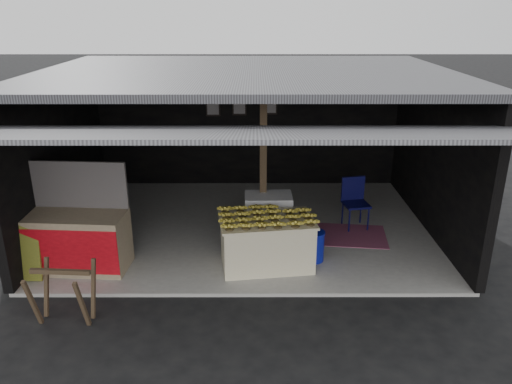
{
  "coord_description": "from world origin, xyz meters",
  "views": [
    {
      "loc": [
        0.16,
        -6.4,
        4.06
      ],
      "look_at": [
        0.17,
        1.53,
        1.1
      ],
      "focal_mm": 35.0,
      "sensor_mm": 36.0,
      "label": 1
    }
  ],
  "objects_px": {
    "banana_table": "(267,242)",
    "neighbor_stall": "(75,239)",
    "sawhorse": "(63,289)",
    "water_barrel": "(314,247)",
    "plastic_chair": "(354,198)",
    "white_crate": "(268,219)"
  },
  "relations": [
    {
      "from": "neighbor_stall",
      "to": "plastic_chair",
      "type": "bearing_deg",
      "value": 22.92
    },
    {
      "from": "banana_table",
      "to": "plastic_chair",
      "type": "relative_size",
      "value": 1.67
    },
    {
      "from": "water_barrel",
      "to": "plastic_chair",
      "type": "xyz_separation_m",
      "value": [
        0.92,
        1.42,
        0.32
      ]
    },
    {
      "from": "banana_table",
      "to": "water_barrel",
      "type": "xyz_separation_m",
      "value": [
        0.79,
        0.17,
        -0.17
      ]
    },
    {
      "from": "neighbor_stall",
      "to": "sawhorse",
      "type": "relative_size",
      "value": 2.1
    },
    {
      "from": "white_crate",
      "to": "plastic_chair",
      "type": "relative_size",
      "value": 0.95
    },
    {
      "from": "sawhorse",
      "to": "plastic_chair",
      "type": "distance_m",
      "value": 5.43
    },
    {
      "from": "neighbor_stall",
      "to": "sawhorse",
      "type": "xyz_separation_m",
      "value": [
        0.32,
        -1.42,
        -0.06
      ]
    },
    {
      "from": "neighbor_stall",
      "to": "banana_table",
      "type": "bearing_deg",
      "value": 5.06
    },
    {
      "from": "sawhorse",
      "to": "water_barrel",
      "type": "bearing_deg",
      "value": 28.65
    },
    {
      "from": "neighbor_stall",
      "to": "water_barrel",
      "type": "bearing_deg",
      "value": 7.34
    },
    {
      "from": "banana_table",
      "to": "plastic_chair",
      "type": "xyz_separation_m",
      "value": [
        1.71,
        1.59,
        0.16
      ]
    },
    {
      "from": "white_crate",
      "to": "sawhorse",
      "type": "distance_m",
      "value": 3.65
    },
    {
      "from": "sawhorse",
      "to": "plastic_chair",
      "type": "bearing_deg",
      "value": 38.19
    },
    {
      "from": "banana_table",
      "to": "white_crate",
      "type": "distance_m",
      "value": 0.84
    },
    {
      "from": "white_crate",
      "to": "neighbor_stall",
      "type": "relative_size",
      "value": 0.53
    },
    {
      "from": "banana_table",
      "to": "neighbor_stall",
      "type": "distance_m",
      "value": 3.08
    },
    {
      "from": "banana_table",
      "to": "sawhorse",
      "type": "xyz_separation_m",
      "value": [
        -2.76,
        -1.48,
        0.04
      ]
    },
    {
      "from": "white_crate",
      "to": "water_barrel",
      "type": "xyz_separation_m",
      "value": [
        0.75,
        -0.67,
        -0.21
      ]
    },
    {
      "from": "neighbor_stall",
      "to": "sawhorse",
      "type": "distance_m",
      "value": 1.46
    },
    {
      "from": "banana_table",
      "to": "plastic_chair",
      "type": "bearing_deg",
      "value": 35.18
    },
    {
      "from": "banana_table",
      "to": "white_crate",
      "type": "bearing_deg",
      "value": 79.25
    }
  ]
}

